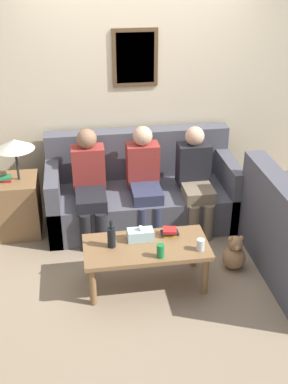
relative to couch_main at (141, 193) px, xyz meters
The scene contains 14 objects.
ground_plane 0.63m from the couch_main, 90.00° to the right, with size 16.00×16.00×0.00m, color gray.
wall_back 1.08m from the couch_main, 90.00° to the left, with size 9.00×0.08×2.60m.
couch_main is the anchor object (origin of this frame).
coffee_table 1.17m from the couch_main, 96.24° to the right, with size 1.10×0.53×0.42m.
side_table_with_lamp 1.33m from the couch_main, behind, with size 0.49×0.47×1.06m.
wine_bottle 1.23m from the couch_main, 110.69° to the right, with size 0.07×0.07×0.26m.
drinking_glass 1.35m from the couch_main, 75.94° to the right, with size 0.07×0.07×0.11m.
book_stack 1.05m from the couch_main, 84.10° to the right, with size 0.16×0.13×0.07m.
soda_can 1.36m from the couch_main, 91.46° to the right, with size 0.07×0.07×0.12m.
tissue_box 1.08m from the couch_main, 98.81° to the right, with size 0.23×0.12×0.15m.
person_left 0.65m from the couch_main, 162.78° to the right, with size 0.34×0.66×1.11m.
person_middle 0.31m from the couch_main, 85.67° to the right, with size 0.34×0.62×1.10m.
person_right 0.65m from the couch_main, 22.04° to the right, with size 0.34×0.58×1.10m.
teddy_bear 1.29m from the couch_main, 54.69° to the right, with size 0.22×0.22×0.35m.
Camera 1 is at (-0.67, -4.08, 2.81)m, focal length 45.00 mm.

